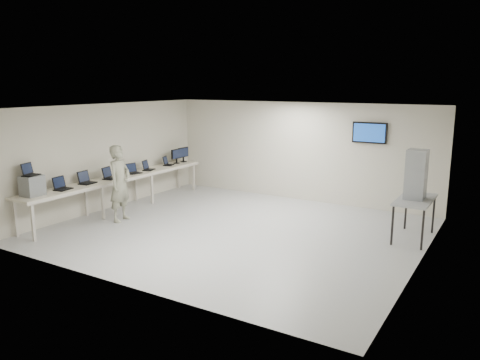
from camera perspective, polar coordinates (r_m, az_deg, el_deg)
The scene contains 15 objects.
room at distance 10.48m, azimuth -0.25°, elevation 1.24°, with size 8.01×7.01×2.81m.
workbench at distance 12.77m, azimuth -14.41°, elevation 0.10°, with size 0.76×6.00×0.90m.
equipment_box at distance 11.17m, azimuth -24.01°, elevation -0.63°, with size 0.37×0.43×0.45m, color slate.
laptop_on_box at distance 11.16m, azimuth -24.30°, elevation 0.87°, with size 0.37×0.40×0.27m.
laptop_0 at distance 11.60m, azimuth -20.95°, elevation -0.71°, with size 0.36×0.42×0.30m.
laptop_1 at distance 12.09m, azimuth -18.28°, elevation -0.03°, with size 0.36×0.42×0.31m.
laptop_2 at distance 12.53m, azimuth -15.66°, elevation 0.51°, with size 0.39×0.43×0.30m.
laptop_3 at distance 13.09m, azimuth -12.90°, elevation 1.10°, with size 0.35×0.40×0.28m.
laptop_4 at distance 13.53m, azimuth -11.21°, elevation 1.50°, with size 0.38×0.41×0.27m.
laptop_5 at distance 14.22m, azimuth -8.86°, elevation 2.07°, with size 0.38×0.41×0.27m.
monitor_near at distance 14.48m, azimuth -7.75°, elevation 3.06°, with size 0.20×0.45×0.44m.
monitor_far at distance 14.74m, azimuth -6.93°, elevation 3.27°, with size 0.20×0.46×0.45m.
soldier at distance 11.69m, azimuth -14.42°, elevation -0.41°, with size 0.68×0.45×1.87m, color gray.
side_table at distance 10.69m, azimuth 20.57°, elevation -2.53°, with size 0.70×1.49×0.90m.
storage_bins at distance 10.57m, azimuth 20.69°, elevation 0.65°, with size 0.40×0.45×1.06m.
Camera 1 is at (5.38, -8.75, 3.31)m, focal length 35.00 mm.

